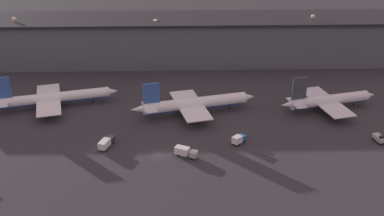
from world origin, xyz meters
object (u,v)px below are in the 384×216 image
service_vehicle_1 (106,143)px  airplane_1 (194,104)px  airplane_2 (329,101)px  service_vehicle_0 (239,139)px  service_vehicle_2 (185,152)px  service_vehicle_4 (379,138)px  airplane_0 (53,98)px

service_vehicle_1 → airplane_1: bearing=-30.9°
airplane_2 → service_vehicle_0: (-35.89, -24.56, -1.90)m
service_vehicle_0 → service_vehicle_2: bearing=159.9°
service_vehicle_4 → service_vehicle_2: bearing=-94.9°
airplane_0 → service_vehicle_0: size_ratio=9.25×
airplane_1 → service_vehicle_4: bearing=-34.9°
airplane_2 → service_vehicle_0: 43.53m
airplane_0 → service_vehicle_1: airplane_0 is taller
airplane_2 → service_vehicle_2: bearing=-163.0°
airplane_1 → service_vehicle_0: 26.53m
service_vehicle_0 → service_vehicle_1: (-42.26, -1.02, 0.00)m
service_vehicle_0 → service_vehicle_4: size_ratio=0.97×
airplane_0 → airplane_1: airplane_0 is taller
service_vehicle_0 → service_vehicle_2: size_ratio=0.70×
airplane_2 → service_vehicle_1: size_ratio=4.89×
airplane_0 → airplane_2: 102.04m
service_vehicle_4 → service_vehicle_1: bearing=-100.9°
airplane_1 → service_vehicle_1: size_ratio=5.88×
service_vehicle_2 → airplane_1: bearing=109.0°
airplane_0 → service_vehicle_4: bearing=-29.0°
airplane_1 → service_vehicle_4: airplane_1 is taller
service_vehicle_0 → service_vehicle_2: service_vehicle_2 is taller
airplane_1 → service_vehicle_0: airplane_1 is taller
airplane_0 → airplane_1: size_ratio=1.04×
service_vehicle_1 → service_vehicle_2: (25.00, -6.34, 0.04)m
airplane_1 → airplane_2: bearing=-11.8°
airplane_1 → airplane_2: size_ratio=1.20×
service_vehicle_0 → service_vehicle_1: bearing=138.1°
airplane_0 → airplane_1: 52.91m
airplane_0 → service_vehicle_4: airplane_0 is taller
airplane_2 → service_vehicle_1: (-78.15, -25.58, -1.90)m
airplane_0 → airplane_2: size_ratio=1.25×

